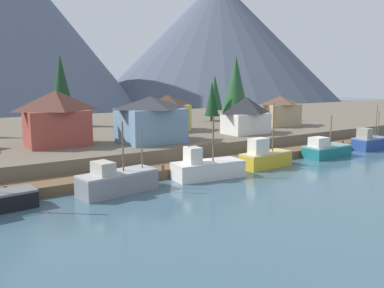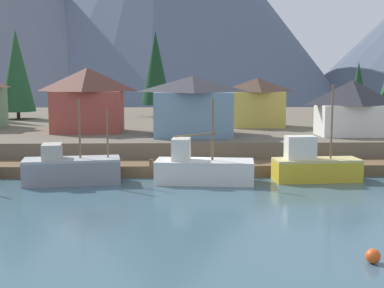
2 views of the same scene
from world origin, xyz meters
name	(u,v)px [view 1 (image 1 of 2)]	position (x,y,z in m)	size (l,w,h in m)	color
ground_plane	(124,153)	(0.00, 20.00, -0.50)	(400.00, 400.00, 1.00)	#3D5B6B
dock	(185,167)	(0.00, 1.99, 0.50)	(80.00, 4.00, 1.60)	brown
shoreline_bank	(97,133)	(0.00, 32.00, 1.25)	(400.00, 56.00, 2.50)	#665B4C
mountain_far_ridge	(218,41)	(105.77, 135.24, 31.76)	(128.96, 128.96, 63.53)	#475160
fishing_boat_grey	(117,181)	(-10.46, -2.18, 1.19)	(8.05, 4.00, 6.89)	gray
fishing_boat_white	(207,168)	(0.30, -2.16, 1.13)	(8.28, 4.03, 6.93)	silver
fishing_boat_yellow	(265,157)	(9.64, -1.69, 1.27)	(7.28, 3.08, 8.03)	gold
fishing_boat_teal	(326,150)	(21.46, -1.74, 1.05)	(7.12, 3.17, 5.97)	#196B70
fishing_boat_blue	(369,142)	(32.43, -1.52, 1.20)	(6.09, 2.77, 7.10)	navy
house_red	(57,118)	(-11.62, 14.08, 6.13)	(7.87, 5.41, 7.10)	#9E4238
house_tan	(280,111)	(28.59, 14.26, 5.33)	(7.79, 4.27, 5.55)	tan
house_blue	(150,119)	(-0.12, 10.44, 5.66)	(8.31, 7.33, 6.21)	#6689A8
house_white	(246,115)	(16.49, 9.82, 5.46)	(7.19, 4.65, 5.79)	silver
house_yellow	(168,112)	(8.03, 19.76, 5.54)	(6.52, 5.08, 5.95)	gold
conifer_near_left	(236,85)	(28.38, 26.74, 9.96)	(5.56, 5.56, 13.38)	#4C3823
conifer_near_right	(215,92)	(32.51, 39.54, 7.96)	(3.93, 3.93, 9.67)	#4C3823
conifer_mid_right	(212,99)	(23.39, 28.30, 7.07)	(2.88, 2.88, 8.12)	#4C3823
conifer_back_right	(61,86)	(-4.93, 35.89, 9.86)	(4.50, 4.50, 12.89)	#4C3823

